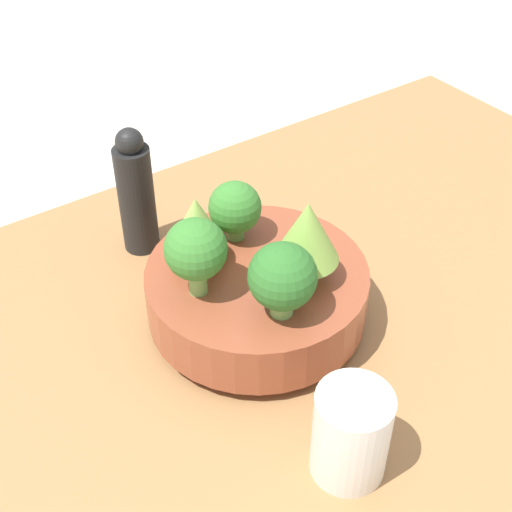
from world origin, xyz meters
TOP-DOWN VIEW (x-y plane):
  - ground_plane at (0.00, 0.00)m, footprint 6.00×6.00m
  - table at (0.00, 0.00)m, footprint 1.20×0.69m
  - bowl at (0.04, -0.00)m, footprint 0.25×0.25m
  - broccoli_floret_right at (0.11, -0.01)m, footprint 0.07×0.07m
  - broccoli_floret_front at (0.02, -0.06)m, footprint 0.06×0.06m
  - romanesco_piece_far at (0.00, 0.04)m, footprint 0.07×0.07m
  - romanesco_piece_near at (0.08, -0.05)m, footprint 0.07×0.07m
  - broccoli_floret_back at (0.05, 0.07)m, footprint 0.07×0.07m
  - cup at (0.08, 0.21)m, footprint 0.07×0.07m
  - pepper_mill at (0.08, -0.20)m, footprint 0.05×0.05m

SIDE VIEW (x-z plane):
  - ground_plane at x=0.00m, z-range 0.00..0.00m
  - table at x=0.00m, z-range 0.00..0.04m
  - bowl at x=0.04m, z-range 0.04..0.12m
  - cup at x=0.08m, z-range 0.04..0.14m
  - pepper_mill at x=0.08m, z-range 0.03..0.21m
  - broccoli_floret_front at x=0.02m, z-range 0.12..0.19m
  - broccoli_floret_back at x=0.05m, z-range 0.12..0.20m
  - romanesco_piece_near at x=0.08m, z-range 0.12..0.21m
  - broccoli_floret_right at x=0.11m, z-range 0.12..0.21m
  - romanesco_piece_far at x=0.00m, z-range 0.12..0.22m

